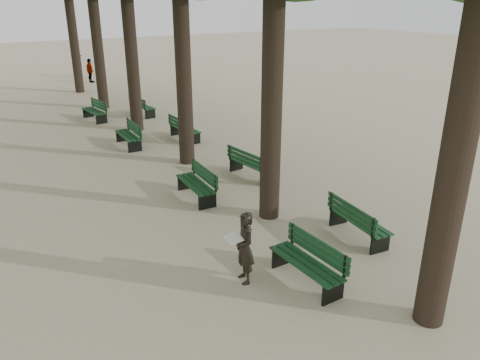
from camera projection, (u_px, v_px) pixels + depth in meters
ground at (293, 289)px, 9.27m from camera, size 120.00×120.00×0.00m
bench_left_0 at (306, 271)px, 9.41m from camera, size 0.62×1.81×0.92m
bench_left_1 at (196, 190)px, 13.34m from camera, size 0.68×1.83×0.92m
bench_left_2 at (128, 140)px, 17.96m from camera, size 0.63×1.82×0.92m
bench_left_3 at (95, 115)px, 21.71m from camera, size 0.78×1.86×0.92m
bench_right_0 at (358, 227)px, 11.16m from camera, size 0.77×1.85×0.92m
bench_right_1 at (251, 169)px, 14.92m from camera, size 0.76×1.85×0.92m
bench_right_2 at (185, 133)px, 18.84m from camera, size 0.64×1.82×0.92m
bench_right_3 at (143, 110)px, 22.64m from camera, size 0.75×1.85×0.92m
man_with_map at (245, 248)px, 9.28m from camera, size 0.64×0.66×1.52m
pedestrian_c at (90, 71)px, 31.05m from camera, size 0.47×0.96×1.57m
pedestrian_b at (78, 65)px, 33.25m from camera, size 0.82×1.11×1.68m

